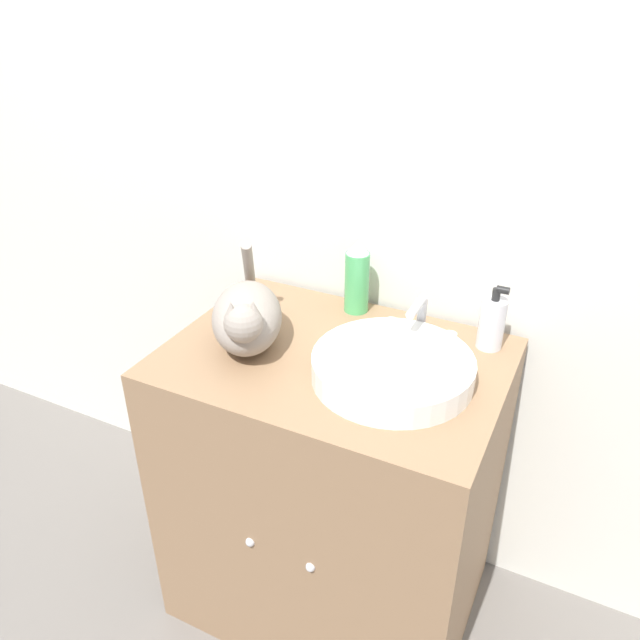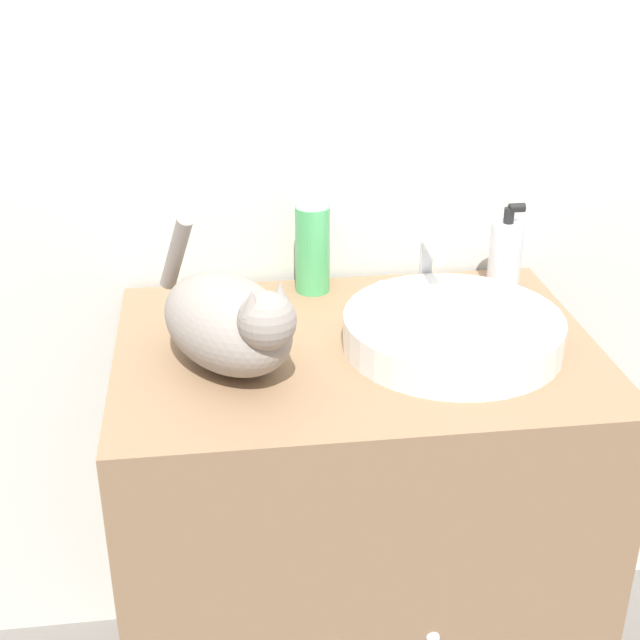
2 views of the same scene
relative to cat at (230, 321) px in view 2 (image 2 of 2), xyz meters
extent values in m
cube|color=silver|center=(0.22, 0.39, 0.30)|extent=(6.00, 0.05, 2.50)
cube|color=#8C6B4C|center=(0.22, 0.05, -0.51)|extent=(0.82, 0.59, 0.87)
sphere|color=silver|center=(0.30, -0.25, -0.47)|extent=(0.02, 0.02, 0.02)
cylinder|color=white|center=(0.38, 0.02, -0.05)|extent=(0.37, 0.37, 0.06)
cylinder|color=silver|center=(0.38, 0.22, -0.02)|extent=(0.02, 0.02, 0.12)
cylinder|color=silver|center=(0.38, 0.17, 0.03)|extent=(0.02, 0.10, 0.02)
cylinder|color=white|center=(0.30, 0.22, -0.06)|extent=(0.03, 0.03, 0.03)
cylinder|color=white|center=(0.45, 0.22, -0.06)|extent=(0.03, 0.03, 0.03)
ellipsoid|color=gray|center=(0.00, 0.01, -0.01)|extent=(0.29, 0.33, 0.15)
sphere|color=gray|center=(0.05, -0.09, 0.04)|extent=(0.12, 0.12, 0.09)
cone|color=gray|center=(0.03, -0.11, 0.08)|extent=(0.05, 0.05, 0.04)
cone|color=gray|center=(0.07, -0.08, 0.08)|extent=(0.05, 0.05, 0.04)
cylinder|color=gray|center=(-0.08, 0.15, 0.06)|extent=(0.08, 0.11, 0.16)
cylinder|color=silver|center=(0.54, 0.26, -0.02)|extent=(0.06, 0.06, 0.13)
cylinder|color=black|center=(0.54, 0.26, 0.06)|extent=(0.02, 0.02, 0.03)
cylinder|color=black|center=(0.56, 0.26, 0.08)|extent=(0.03, 0.02, 0.02)
cylinder|color=#4CB266|center=(0.17, 0.29, 0.00)|extent=(0.07, 0.07, 0.17)
cone|color=white|center=(0.17, 0.29, 0.11)|extent=(0.06, 0.06, 0.04)
camera|label=1|loc=(0.75, -1.12, 0.74)|focal=35.00mm
camera|label=2|loc=(-0.02, -1.29, 0.62)|focal=50.00mm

